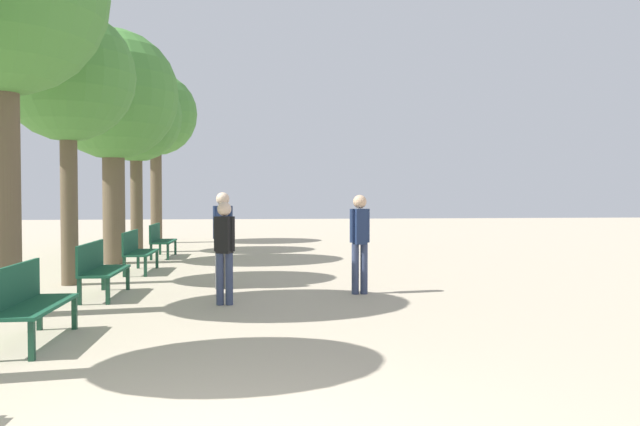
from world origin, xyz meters
TOP-DOWN VIEW (x-y plane):
  - bench_row_1 at (-2.19, 3.67)m, footprint 0.52×1.61m
  - bench_row_2 at (-2.19, 6.98)m, footprint 0.52×1.61m
  - bench_row_3 at (-2.19, 10.30)m, footprint 0.52×1.61m
  - bench_row_4 at (-2.19, 13.61)m, footprint 0.52×1.61m
  - tree_row_2 at (-3.09, 8.48)m, footprint 2.51×2.51m
  - tree_row_3 at (-3.09, 12.20)m, footprint 3.22×3.22m
  - tree_row_4 at (-3.09, 15.16)m, footprint 2.71×2.71m
  - tree_row_5 at (-3.09, 18.80)m, footprint 2.91×2.91m
  - pedestrian_near at (-0.05, 6.01)m, footprint 0.33×0.26m
  - pedestrian_mid at (2.22, 6.85)m, footprint 0.35×0.27m
  - pedestrian_far at (-0.16, 7.68)m, footprint 0.36×0.26m

SIDE VIEW (x-z plane):
  - bench_row_1 at x=-2.19m, z-range 0.07..0.98m
  - bench_row_2 at x=-2.19m, z-range 0.07..0.98m
  - bench_row_3 at x=-2.19m, z-range 0.07..0.98m
  - bench_row_4 at x=-2.19m, z-range 0.07..0.98m
  - pedestrian_near at x=-0.05m, z-range 0.12..1.72m
  - pedestrian_mid at x=2.22m, z-range 0.12..1.84m
  - pedestrian_far at x=-0.16m, z-range 0.13..1.89m
  - tree_row_2 at x=-3.09m, z-range 1.32..6.55m
  - tree_row_4 at x=-3.09m, z-range 1.30..6.70m
  - tree_row_3 at x=-3.09m, z-range 1.23..7.04m
  - tree_row_5 at x=-3.09m, z-range 1.49..7.51m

